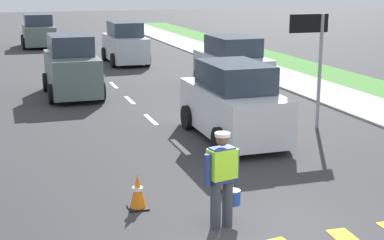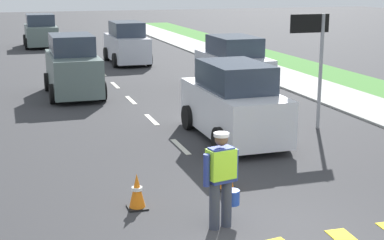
{
  "view_description": "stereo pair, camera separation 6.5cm",
  "coord_description": "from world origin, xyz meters",
  "px_view_note": "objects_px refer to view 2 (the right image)",
  "views": [
    {
      "loc": [
        -4.05,
        -7.58,
        4.13
      ],
      "look_at": [
        -0.22,
        4.06,
        1.1
      ],
      "focal_mm": 53.68,
      "sensor_mm": 36.0,
      "label": 1
    },
    {
      "loc": [
        -3.99,
        -7.6,
        4.13
      ],
      "look_at": [
        -0.22,
        4.06,
        1.1
      ],
      "focal_mm": 53.68,
      "sensor_mm": 36.0,
      "label": 2
    }
  ],
  "objects_px": {
    "lane_direction_sign": "(314,43)",
    "car_oncoming_lead": "(73,68)",
    "traffic_cone_near": "(137,191)",
    "car_outgoing_ahead": "(233,104)",
    "road_worker": "(222,175)",
    "car_oncoming_third": "(41,32)",
    "traffic_cone_far": "(227,174)",
    "car_parked_far": "(233,65)",
    "car_outgoing_far": "(127,44)"
  },
  "relations": [
    {
      "from": "lane_direction_sign",
      "to": "car_outgoing_ahead",
      "type": "bearing_deg",
      "value": -173.27
    },
    {
      "from": "traffic_cone_near",
      "to": "car_oncoming_third",
      "type": "distance_m",
      "value": 27.12
    },
    {
      "from": "traffic_cone_near",
      "to": "car_parked_far",
      "type": "relative_size",
      "value": 0.16
    },
    {
      "from": "car_outgoing_far",
      "to": "road_worker",
      "type": "bearing_deg",
      "value": -97.02
    },
    {
      "from": "car_oncoming_lead",
      "to": "car_oncoming_third",
      "type": "bearing_deg",
      "value": 90.46
    },
    {
      "from": "traffic_cone_near",
      "to": "car_oncoming_lead",
      "type": "xyz_separation_m",
      "value": [
        0.13,
        11.04,
        0.69
      ]
    },
    {
      "from": "road_worker",
      "to": "car_outgoing_far",
      "type": "xyz_separation_m",
      "value": [
        2.43,
        19.72,
        0.02
      ]
    },
    {
      "from": "car_outgoing_ahead",
      "to": "road_worker",
      "type": "bearing_deg",
      "value": -113.91
    },
    {
      "from": "car_oncoming_third",
      "to": "car_outgoing_far",
      "type": "relative_size",
      "value": 0.95
    },
    {
      "from": "lane_direction_sign",
      "to": "car_oncoming_lead",
      "type": "distance_m",
      "value": 9.08
    },
    {
      "from": "road_worker",
      "to": "car_outgoing_far",
      "type": "bearing_deg",
      "value": 82.98
    },
    {
      "from": "road_worker",
      "to": "traffic_cone_far",
      "type": "bearing_deg",
      "value": 65.83
    },
    {
      "from": "traffic_cone_near",
      "to": "car_parked_far",
      "type": "height_order",
      "value": "car_parked_far"
    },
    {
      "from": "car_oncoming_lead",
      "to": "lane_direction_sign",
      "type": "bearing_deg",
      "value": -49.77
    },
    {
      "from": "car_parked_far",
      "to": "road_worker",
      "type": "bearing_deg",
      "value": -112.74
    },
    {
      "from": "road_worker",
      "to": "car_oncoming_lead",
      "type": "height_order",
      "value": "car_oncoming_lead"
    },
    {
      "from": "lane_direction_sign",
      "to": "car_parked_far",
      "type": "height_order",
      "value": "lane_direction_sign"
    },
    {
      "from": "traffic_cone_near",
      "to": "car_oncoming_third",
      "type": "relative_size",
      "value": 0.18
    },
    {
      "from": "traffic_cone_far",
      "to": "car_oncoming_lead",
      "type": "bearing_deg",
      "value": 99.64
    },
    {
      "from": "traffic_cone_near",
      "to": "car_oncoming_lead",
      "type": "bearing_deg",
      "value": 89.34
    },
    {
      "from": "car_outgoing_ahead",
      "to": "car_oncoming_third",
      "type": "bearing_deg",
      "value": 98.49
    },
    {
      "from": "traffic_cone_far",
      "to": "car_parked_far",
      "type": "bearing_deg",
      "value": 67.51
    },
    {
      "from": "car_oncoming_third",
      "to": "car_outgoing_far",
      "type": "distance_m",
      "value": 9.36
    },
    {
      "from": "car_oncoming_lead",
      "to": "car_outgoing_far",
      "type": "bearing_deg",
      "value": 64.89
    },
    {
      "from": "road_worker",
      "to": "traffic_cone_far",
      "type": "height_order",
      "value": "road_worker"
    },
    {
      "from": "road_worker",
      "to": "traffic_cone_far",
      "type": "distance_m",
      "value": 1.92
    },
    {
      "from": "road_worker",
      "to": "car_outgoing_ahead",
      "type": "distance_m",
      "value": 5.61
    },
    {
      "from": "traffic_cone_near",
      "to": "car_outgoing_ahead",
      "type": "relative_size",
      "value": 0.16
    },
    {
      "from": "car_oncoming_lead",
      "to": "traffic_cone_far",
      "type": "bearing_deg",
      "value": -80.36
    },
    {
      "from": "lane_direction_sign",
      "to": "car_outgoing_far",
      "type": "height_order",
      "value": "lane_direction_sign"
    },
    {
      "from": "lane_direction_sign",
      "to": "traffic_cone_near",
      "type": "xyz_separation_m",
      "value": [
        -5.92,
        -4.18,
        -2.07
      ]
    },
    {
      "from": "car_outgoing_far",
      "to": "car_parked_far",
      "type": "xyz_separation_m",
      "value": [
        2.42,
        -8.15,
        -0.01
      ]
    },
    {
      "from": "lane_direction_sign",
      "to": "car_oncoming_lead",
      "type": "xyz_separation_m",
      "value": [
        -5.8,
        6.85,
        -1.39
      ]
    },
    {
      "from": "lane_direction_sign",
      "to": "car_outgoing_ahead",
      "type": "height_order",
      "value": "lane_direction_sign"
    },
    {
      "from": "car_outgoing_ahead",
      "to": "car_oncoming_lead",
      "type": "bearing_deg",
      "value": 115.04
    },
    {
      "from": "traffic_cone_near",
      "to": "car_oncoming_third",
      "type": "xyz_separation_m",
      "value": [
        -0.0,
        27.12,
        0.6
      ]
    },
    {
      "from": "road_worker",
      "to": "car_parked_far",
      "type": "bearing_deg",
      "value": 67.26
    },
    {
      "from": "car_outgoing_far",
      "to": "lane_direction_sign",
      "type": "bearing_deg",
      "value": -80.83
    },
    {
      "from": "lane_direction_sign",
      "to": "traffic_cone_near",
      "type": "relative_size",
      "value": 4.77
    },
    {
      "from": "traffic_cone_far",
      "to": "car_oncoming_third",
      "type": "bearing_deg",
      "value": 94.14
    },
    {
      "from": "road_worker",
      "to": "traffic_cone_far",
      "type": "relative_size",
      "value": 2.65
    },
    {
      "from": "traffic_cone_near",
      "to": "car_oncoming_lead",
      "type": "height_order",
      "value": "car_oncoming_lead"
    },
    {
      "from": "car_oncoming_third",
      "to": "car_parked_far",
      "type": "relative_size",
      "value": 0.93
    },
    {
      "from": "traffic_cone_far",
      "to": "car_oncoming_lead",
      "type": "relative_size",
      "value": 0.16
    },
    {
      "from": "traffic_cone_far",
      "to": "car_outgoing_far",
      "type": "height_order",
      "value": "car_outgoing_far"
    },
    {
      "from": "car_oncoming_lead",
      "to": "car_outgoing_far",
      "type": "distance_m",
      "value": 8.22
    },
    {
      "from": "car_parked_far",
      "to": "car_outgoing_far",
      "type": "bearing_deg",
      "value": 106.55
    },
    {
      "from": "road_worker",
      "to": "car_oncoming_third",
      "type": "height_order",
      "value": "car_oncoming_third"
    },
    {
      "from": "lane_direction_sign",
      "to": "car_outgoing_far",
      "type": "bearing_deg",
      "value": 99.17
    },
    {
      "from": "car_oncoming_lead",
      "to": "traffic_cone_near",
      "type": "bearing_deg",
      "value": -90.66
    }
  ]
}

